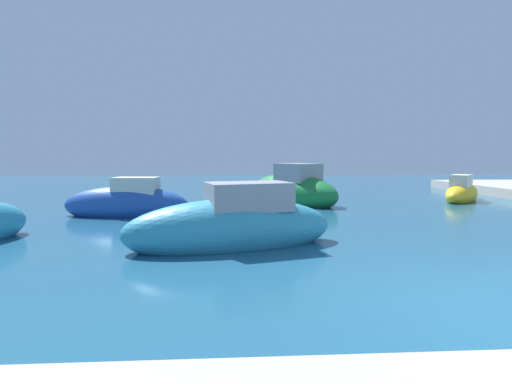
% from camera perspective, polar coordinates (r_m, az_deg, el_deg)
% --- Properties ---
extents(ground, '(80.00, 80.00, 0.00)m').
position_cam_1_polar(ground, '(6.80, 31.88, -14.13)').
color(ground, '#1E5170').
extents(moored_boat_0, '(5.35, 2.98, 1.85)m').
position_cam_1_polar(moored_boat_0, '(9.72, -3.15, -4.73)').
color(moored_boat_0, teal).
rests_on(moored_boat_0, ground).
extents(moored_boat_1, '(4.59, 1.89, 1.70)m').
position_cam_1_polar(moored_boat_1, '(15.35, -17.59, -1.54)').
color(moored_boat_1, '#1E479E').
rests_on(moored_boat_1, ground).
extents(moored_boat_3, '(4.58, 5.64, 2.20)m').
position_cam_1_polar(moored_boat_3, '(18.58, 5.06, 0.18)').
color(moored_boat_3, '#197233').
rests_on(moored_boat_3, ground).
extents(moored_boat_4, '(3.54, 3.82, 1.51)m').
position_cam_1_polar(moored_boat_4, '(21.90, 26.89, -0.12)').
color(moored_boat_4, gold).
rests_on(moored_boat_4, ground).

